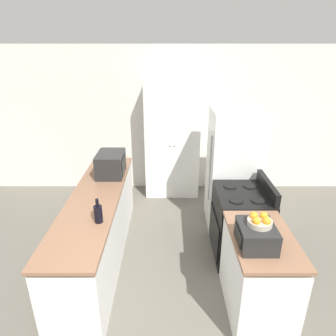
{
  "coord_description": "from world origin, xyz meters",
  "views": [
    {
      "loc": [
        -0.01,
        -1.79,
        2.61
      ],
      "look_at": [
        0.0,
        1.93,
        1.05
      ],
      "focal_mm": 32.0,
      "sensor_mm": 36.0,
      "label": 1
    }
  ],
  "objects_px": {
    "pantry_cabinet": "(171,141)",
    "refrigerator": "(233,169)",
    "wine_bottle": "(97,214)",
    "microwave": "(110,164)",
    "toaster_oven": "(255,235)",
    "fruit_bowl": "(259,221)",
    "stove": "(239,223)"
  },
  "relations": [
    {
      "from": "refrigerator",
      "to": "wine_bottle",
      "type": "relative_size",
      "value": 6.63
    },
    {
      "from": "toaster_oven",
      "to": "microwave",
      "type": "bearing_deg",
      "value": 134.9
    },
    {
      "from": "pantry_cabinet",
      "to": "microwave",
      "type": "distance_m",
      "value": 1.48
    },
    {
      "from": "pantry_cabinet",
      "to": "refrigerator",
      "type": "height_order",
      "value": "pantry_cabinet"
    },
    {
      "from": "refrigerator",
      "to": "wine_bottle",
      "type": "xyz_separation_m",
      "value": [
        -1.69,
        -1.43,
        0.12
      ]
    },
    {
      "from": "pantry_cabinet",
      "to": "stove",
      "type": "xyz_separation_m",
      "value": [
        0.86,
        -1.77,
        -0.55
      ]
    },
    {
      "from": "stove",
      "to": "wine_bottle",
      "type": "distance_m",
      "value": 1.85
    },
    {
      "from": "refrigerator",
      "to": "toaster_oven",
      "type": "bearing_deg",
      "value": -95.45
    },
    {
      "from": "toaster_oven",
      "to": "fruit_bowl",
      "type": "relative_size",
      "value": 1.69
    },
    {
      "from": "stove",
      "to": "refrigerator",
      "type": "distance_m",
      "value": 0.9
    },
    {
      "from": "stove",
      "to": "toaster_oven",
      "type": "height_order",
      "value": "toaster_oven"
    },
    {
      "from": "microwave",
      "to": "wine_bottle",
      "type": "xyz_separation_m",
      "value": [
        0.08,
        -1.21,
        -0.06
      ]
    },
    {
      "from": "pantry_cabinet",
      "to": "stove",
      "type": "bearing_deg",
      "value": -64.18
    },
    {
      "from": "refrigerator",
      "to": "wine_bottle",
      "type": "bearing_deg",
      "value": -139.63
    },
    {
      "from": "pantry_cabinet",
      "to": "wine_bottle",
      "type": "xyz_separation_m",
      "value": [
        -0.79,
        -2.41,
        -0.01
      ]
    },
    {
      "from": "pantry_cabinet",
      "to": "microwave",
      "type": "bearing_deg",
      "value": -125.91
    },
    {
      "from": "microwave",
      "to": "toaster_oven",
      "type": "distance_m",
      "value": 2.26
    },
    {
      "from": "pantry_cabinet",
      "to": "fruit_bowl",
      "type": "bearing_deg",
      "value": -75.01
    },
    {
      "from": "microwave",
      "to": "fruit_bowl",
      "type": "xyz_separation_m",
      "value": [
        1.61,
        -1.58,
        0.09
      ]
    },
    {
      "from": "pantry_cabinet",
      "to": "toaster_oven",
      "type": "height_order",
      "value": "pantry_cabinet"
    },
    {
      "from": "refrigerator",
      "to": "toaster_oven",
      "type": "xyz_separation_m",
      "value": [
        -0.17,
        -1.82,
        0.12
      ]
    },
    {
      "from": "fruit_bowl",
      "to": "stove",
      "type": "bearing_deg",
      "value": 83.68
    },
    {
      "from": "wine_bottle",
      "to": "toaster_oven",
      "type": "xyz_separation_m",
      "value": [
        1.51,
        -0.38,
        0.0
      ]
    },
    {
      "from": "pantry_cabinet",
      "to": "refrigerator",
      "type": "bearing_deg",
      "value": -47.46
    },
    {
      "from": "toaster_oven",
      "to": "fruit_bowl",
      "type": "height_order",
      "value": "fruit_bowl"
    },
    {
      "from": "fruit_bowl",
      "to": "refrigerator",
      "type": "bearing_deg",
      "value": 85.14
    },
    {
      "from": "stove",
      "to": "fruit_bowl",
      "type": "bearing_deg",
      "value": -96.32
    },
    {
      "from": "refrigerator",
      "to": "microwave",
      "type": "xyz_separation_m",
      "value": [
        -1.77,
        -0.22,
        0.17
      ]
    },
    {
      "from": "stove",
      "to": "toaster_oven",
      "type": "distance_m",
      "value": 1.17
    },
    {
      "from": "stove",
      "to": "toaster_oven",
      "type": "bearing_deg",
      "value": -97.33
    },
    {
      "from": "fruit_bowl",
      "to": "pantry_cabinet",
      "type": "bearing_deg",
      "value": 104.99
    },
    {
      "from": "toaster_oven",
      "to": "wine_bottle",
      "type": "bearing_deg",
      "value": 165.73
    }
  ]
}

